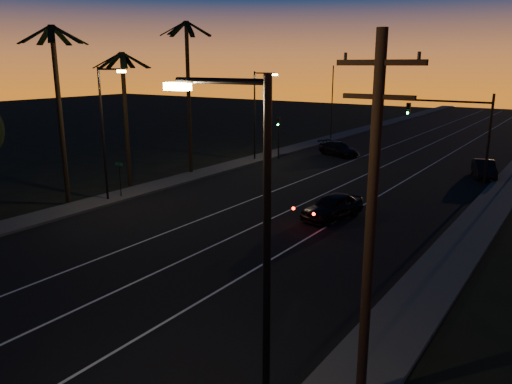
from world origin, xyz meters
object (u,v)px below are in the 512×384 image
Objects in this scene: signal_mast at (458,121)px; right_car at (484,169)px; lead_car at (332,206)px; utility_pole at (371,219)px; cross_car at (339,149)px.

signal_mast reaches higher than right_car.
right_car is at bearing 72.79° from lead_car.
utility_pole reaches higher than signal_mast.
signal_mast is 14.05m from cross_car.
cross_car is (-12.46, 5.05, -4.07)m from signal_mast.
signal_mast reaches higher than cross_car.
signal_mast is at bearing 76.55° from lead_car.
right_car is (-2.60, 32.59, -4.59)m from utility_pole.
right_car reaches higher than cross_car.
cross_car is (-8.88, 20.05, -0.07)m from lead_car.
lead_car is at bearing -66.12° from cross_car.
lead_car reaches higher than cross_car.
right_car is at bearing 54.31° from signal_mast.
lead_car is at bearing 118.24° from utility_pole.
lead_car is (-8.05, 14.99, -4.54)m from utility_pole.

